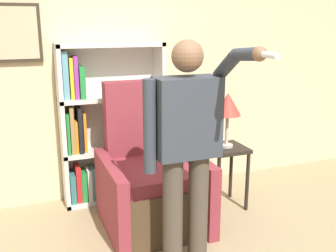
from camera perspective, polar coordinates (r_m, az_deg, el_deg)
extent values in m
cube|color=beige|center=(4.16, -5.93, 9.03)|extent=(8.00, 0.06, 2.80)
cube|color=#33281E|center=(3.94, -21.59, 12.43)|extent=(0.50, 0.04, 0.53)
cube|color=tan|center=(3.92, -21.59, 12.42)|extent=(0.44, 0.01, 0.47)
cube|color=silver|center=(3.96, -15.09, -0.36)|extent=(0.04, 0.28, 1.62)
cube|color=silver|center=(4.17, -1.17, 0.93)|extent=(0.04, 0.28, 1.62)
cube|color=silver|center=(4.16, -8.37, 0.74)|extent=(1.05, 0.01, 1.62)
cube|color=silver|center=(4.30, -7.57, -9.96)|extent=(1.05, 0.28, 0.04)
cube|color=silver|center=(4.11, -7.81, -3.35)|extent=(1.05, 0.28, 0.04)
cube|color=silver|center=(3.98, -8.09, 4.08)|extent=(1.05, 0.28, 0.04)
cube|color=silver|center=(3.91, -8.37, 11.60)|extent=(1.05, 0.28, 0.04)
cube|color=#337070|center=(4.16, -13.73, -8.56)|extent=(0.05, 0.23, 0.30)
cube|color=red|center=(4.16, -12.94, -8.00)|extent=(0.05, 0.20, 0.38)
cube|color=#238438|center=(4.18, -12.20, -8.34)|extent=(0.05, 0.21, 0.31)
cube|color=white|center=(4.18, -11.43, -8.15)|extent=(0.04, 0.20, 0.33)
cube|color=#5B99A8|center=(4.18, -10.88, -7.97)|extent=(0.03, 0.19, 0.35)
cube|color=#238438|center=(3.98, -14.41, -0.97)|extent=(0.03, 0.23, 0.40)
cube|color=#9E7A47|center=(3.97, -13.86, -0.46)|extent=(0.04, 0.22, 0.47)
cube|color=orange|center=(3.99, -13.28, -1.44)|extent=(0.03, 0.20, 0.32)
cube|color=black|center=(3.98, -12.74, -0.46)|extent=(0.04, 0.22, 0.46)
cube|color=orange|center=(4.00, -12.08, -0.83)|extent=(0.03, 0.17, 0.39)
cube|color=#5B99A8|center=(3.87, -14.77, 7.14)|extent=(0.05, 0.19, 0.45)
cube|color=gold|center=(3.88, -13.93, 6.75)|extent=(0.03, 0.18, 0.39)
cube|color=purple|center=(3.88, -13.32, 6.90)|extent=(0.04, 0.19, 0.41)
cube|color=#238438|center=(3.89, -12.49, 6.22)|extent=(0.05, 0.23, 0.30)
cube|color=#4C3823|center=(3.63, -2.11, -10.98)|extent=(0.68, 0.84, 0.47)
cube|color=maroon|center=(3.48, -1.94, -6.89)|extent=(0.64, 0.72, 0.12)
cube|color=maroon|center=(3.78, -4.04, -1.36)|extent=(0.68, 0.16, 1.06)
cube|color=maroon|center=(3.50, -8.25, -10.48)|extent=(0.10, 0.92, 0.66)
cube|color=maroon|center=(3.72, 3.61, -8.74)|extent=(0.10, 0.92, 0.66)
cylinder|color=#473D33|center=(2.97, 0.69, -12.65)|extent=(0.15, 0.15, 0.89)
cylinder|color=#473D33|center=(3.04, 4.38, -11.97)|extent=(0.15, 0.15, 0.89)
cube|color=#333842|center=(2.75, 2.73, 1.27)|extent=(0.46, 0.24, 0.57)
sphere|color=brown|center=(2.69, 2.84, 10.11)|extent=(0.22, 0.22, 0.22)
cylinder|color=#333842|center=(2.67, -2.68, -0.14)|extent=(0.09, 0.09, 0.66)
cylinder|color=#333842|center=(2.70, 8.60, 8.69)|extent=(0.09, 0.28, 0.23)
cylinder|color=#333842|center=(2.48, 11.47, 10.17)|extent=(0.08, 0.27, 0.10)
sphere|color=brown|center=(2.37, 13.17, 10.15)|extent=(0.09, 0.09, 0.09)
cylinder|color=white|center=(2.29, 14.50, 9.93)|extent=(0.04, 0.15, 0.04)
cube|color=black|center=(3.91, 8.44, -3.25)|extent=(0.38, 0.38, 0.04)
cylinder|color=black|center=(3.82, 7.31, -8.72)|extent=(0.04, 0.04, 0.59)
cylinder|color=black|center=(3.97, 11.43, -7.96)|extent=(0.04, 0.04, 0.59)
cylinder|color=black|center=(4.08, 5.19, -7.07)|extent=(0.04, 0.04, 0.59)
cylinder|color=black|center=(4.22, 9.12, -6.44)|extent=(0.04, 0.04, 0.59)
cylinder|color=#B7B2A8|center=(3.90, 8.45, -2.82)|extent=(0.13, 0.13, 0.02)
cylinder|color=#B7B2A8|center=(3.85, 8.54, -0.56)|extent=(0.03, 0.03, 0.29)
cone|color=#B2382D|center=(3.80, 8.69, 3.17)|extent=(0.25, 0.25, 0.22)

